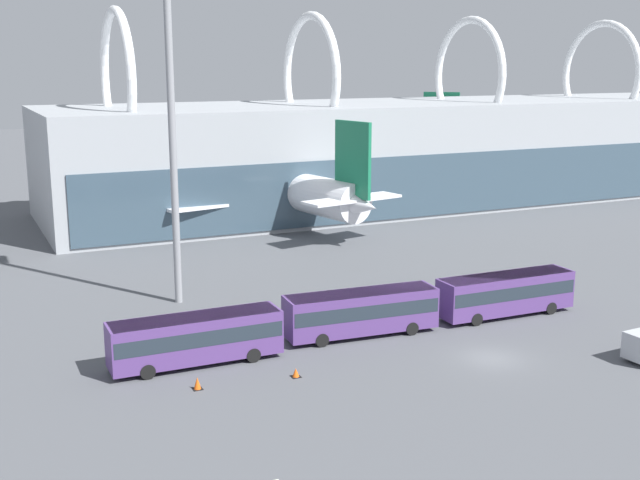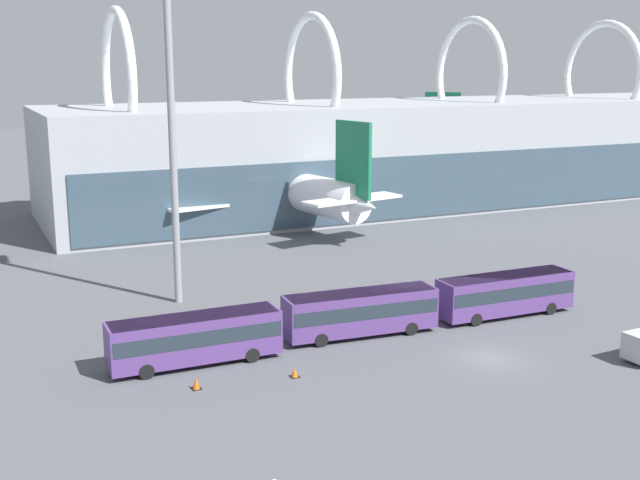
{
  "view_description": "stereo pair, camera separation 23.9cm",
  "coord_description": "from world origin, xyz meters",
  "px_view_note": "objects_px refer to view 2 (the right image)",
  "views": [
    {
      "loc": [
        -32.78,
        -41.96,
        19.86
      ],
      "look_at": [
        -2.36,
        22.69,
        4.0
      ],
      "focal_mm": 45.0,
      "sensor_mm": 36.0,
      "label": 1
    },
    {
      "loc": [
        -32.56,
        -42.06,
        19.86
      ],
      "look_at": [
        -2.36,
        22.69,
        4.0
      ],
      "focal_mm": 45.0,
      "sensor_mm": 36.0,
      "label": 2
    }
  ],
  "objects_px": {
    "airliner_parked_remote": "(531,152)",
    "traffic_cone_0": "(196,383)",
    "airliner_at_gate_far": "(286,188)",
    "shuttle_bus_0": "(195,336)",
    "shuttle_bus_1": "(361,310)",
    "shuttle_bus_2": "(505,292)",
    "floodlight_mast": "(169,58)",
    "traffic_cone_1": "(295,373)"
  },
  "relations": [
    {
      "from": "shuttle_bus_2",
      "to": "traffic_cone_0",
      "type": "xyz_separation_m",
      "value": [
        -26.67,
        -3.9,
        -1.58
      ]
    },
    {
      "from": "airliner_parked_remote",
      "to": "shuttle_bus_0",
      "type": "distance_m",
      "value": 92.19
    },
    {
      "from": "airliner_parked_remote",
      "to": "traffic_cone_1",
      "type": "relative_size",
      "value": 52.46
    },
    {
      "from": "traffic_cone_1",
      "to": "airliner_parked_remote",
      "type": "bearing_deg",
      "value": 41.4
    },
    {
      "from": "traffic_cone_1",
      "to": "floodlight_mast",
      "type": "bearing_deg",
      "value": 96.95
    },
    {
      "from": "floodlight_mast",
      "to": "traffic_cone_0",
      "type": "bearing_deg",
      "value": -102.01
    },
    {
      "from": "shuttle_bus_0",
      "to": "traffic_cone_1",
      "type": "bearing_deg",
      "value": -42.91
    },
    {
      "from": "shuttle_bus_0",
      "to": "traffic_cone_0",
      "type": "xyz_separation_m",
      "value": [
        -1.19,
        -4.11,
        -1.58
      ]
    },
    {
      "from": "traffic_cone_0",
      "to": "traffic_cone_1",
      "type": "bearing_deg",
      "value": -7.05
    },
    {
      "from": "traffic_cone_1",
      "to": "shuttle_bus_2",
      "type": "bearing_deg",
      "value": 12.98
    },
    {
      "from": "airliner_at_gate_far",
      "to": "shuttle_bus_0",
      "type": "distance_m",
      "value": 47.18
    },
    {
      "from": "shuttle_bus_0",
      "to": "shuttle_bus_1",
      "type": "relative_size",
      "value": 0.99
    },
    {
      "from": "floodlight_mast",
      "to": "traffic_cone_0",
      "type": "relative_size",
      "value": 36.86
    },
    {
      "from": "traffic_cone_0",
      "to": "airliner_at_gate_far",
      "type": "bearing_deg",
      "value": 61.11
    },
    {
      "from": "floodlight_mast",
      "to": "traffic_cone_0",
      "type": "height_order",
      "value": "floodlight_mast"
    },
    {
      "from": "shuttle_bus_2",
      "to": "floodlight_mast",
      "type": "distance_m",
      "value": 32.64
    },
    {
      "from": "shuttle_bus_2",
      "to": "floodlight_mast",
      "type": "bearing_deg",
      "value": 148.28
    },
    {
      "from": "shuttle_bus_1",
      "to": "traffic_cone_0",
      "type": "bearing_deg",
      "value": -157.56
    },
    {
      "from": "shuttle_bus_0",
      "to": "shuttle_bus_1",
      "type": "xyz_separation_m",
      "value": [
        12.74,
        0.42,
        0.0
      ]
    },
    {
      "from": "airliner_at_gate_far",
      "to": "floodlight_mast",
      "type": "height_order",
      "value": "floodlight_mast"
    },
    {
      "from": "airliner_parked_remote",
      "to": "shuttle_bus_2",
      "type": "xyz_separation_m",
      "value": [
        -48.09,
        -55.65,
        -3.36
      ]
    },
    {
      "from": "traffic_cone_0",
      "to": "traffic_cone_1",
      "type": "distance_m",
      "value": 6.38
    },
    {
      "from": "airliner_at_gate_far",
      "to": "shuttle_bus_1",
      "type": "relative_size",
      "value": 3.05
    },
    {
      "from": "shuttle_bus_1",
      "to": "traffic_cone_0",
      "type": "relative_size",
      "value": 14.87
    },
    {
      "from": "airliner_parked_remote",
      "to": "traffic_cone_0",
      "type": "height_order",
      "value": "airliner_parked_remote"
    },
    {
      "from": "shuttle_bus_0",
      "to": "shuttle_bus_2",
      "type": "bearing_deg",
      "value": 0.23
    },
    {
      "from": "airliner_at_gate_far",
      "to": "traffic_cone_0",
      "type": "relative_size",
      "value": 45.28
    },
    {
      "from": "airliner_parked_remote",
      "to": "airliner_at_gate_far",
      "type": "bearing_deg",
      "value": -117.3
    },
    {
      "from": "airliner_at_gate_far",
      "to": "airliner_parked_remote",
      "type": "bearing_deg",
      "value": -84.82
    },
    {
      "from": "shuttle_bus_0",
      "to": "floodlight_mast",
      "type": "xyz_separation_m",
      "value": [
        2.77,
        14.54,
        18.24
      ]
    },
    {
      "from": "floodlight_mast",
      "to": "shuttle_bus_2",
      "type": "bearing_deg",
      "value": -32.99
    },
    {
      "from": "shuttle_bus_1",
      "to": "floodlight_mast",
      "type": "relative_size",
      "value": 0.4
    },
    {
      "from": "shuttle_bus_0",
      "to": "airliner_at_gate_far",
      "type": "bearing_deg",
      "value": 60.66
    },
    {
      "from": "airliner_at_gate_far",
      "to": "shuttle_bus_0",
      "type": "height_order",
      "value": "airliner_at_gate_far"
    },
    {
      "from": "airliner_at_gate_far",
      "to": "airliner_parked_remote",
      "type": "height_order",
      "value": "airliner_parked_remote"
    },
    {
      "from": "floodlight_mast",
      "to": "shuttle_bus_0",
      "type": "bearing_deg",
      "value": -100.8
    },
    {
      "from": "shuttle_bus_2",
      "to": "floodlight_mast",
      "type": "relative_size",
      "value": 0.4
    },
    {
      "from": "shuttle_bus_0",
      "to": "shuttle_bus_2",
      "type": "relative_size",
      "value": 1.0
    },
    {
      "from": "shuttle_bus_1",
      "to": "shuttle_bus_2",
      "type": "distance_m",
      "value": 12.76
    },
    {
      "from": "airliner_parked_remote",
      "to": "floodlight_mast",
      "type": "relative_size",
      "value": 1.11
    },
    {
      "from": "airliner_at_gate_far",
      "to": "airliner_parked_remote",
      "type": "distance_m",
      "value": 52.11
    },
    {
      "from": "airliner_at_gate_far",
      "to": "shuttle_bus_0",
      "type": "xyz_separation_m",
      "value": [
        -23.58,
        -40.78,
        -2.72
      ]
    }
  ]
}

